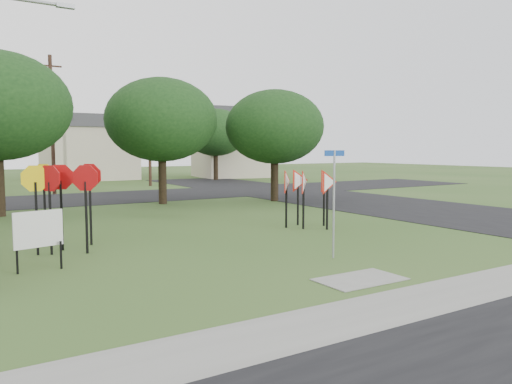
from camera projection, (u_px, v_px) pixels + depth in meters
ground at (298, 260)px, 13.46m from camera, size 140.00×140.00×0.00m
sidewalk at (424, 300)px, 9.90m from camera, size 30.00×1.60×0.02m
planting_strip at (479, 317)px, 8.89m from camera, size 30.00×0.80×0.02m
street_right at (363, 202)px, 28.23m from camera, size 8.00×50.00×0.02m
street_far at (102, 198)px, 30.38m from camera, size 60.00×8.00×0.02m
curb_pad at (360, 279)px, 11.42m from camera, size 2.00×1.20×0.02m
street_name_sign at (334, 197)px, 13.56m from camera, size 0.61×0.13×2.96m
stop_sign_cluster at (61, 187)px, 14.55m from camera, size 2.37×2.30×2.56m
yield_sign_cluster at (308, 184)px, 18.88m from camera, size 2.36×1.57×2.26m
info_board at (39, 231)px, 12.14m from camera, size 1.17×0.32×1.49m
far_pole_a at (52, 124)px, 32.32m from camera, size 1.40×0.24×9.00m
far_pole_b at (149, 132)px, 39.93m from camera, size 1.40×0.24×8.50m
house_mid at (88, 147)px, 49.14m from camera, size 8.40×8.40×6.20m
house_right at (232, 143)px, 53.07m from camera, size 8.30×8.30×7.20m
tree_near_mid at (162, 120)px, 26.81m from camera, size 6.00×6.00×6.80m
tree_near_right at (275, 127)px, 28.30m from camera, size 5.60×5.60×6.33m
tree_far_right at (216, 132)px, 47.50m from camera, size 6.00×6.00×6.80m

